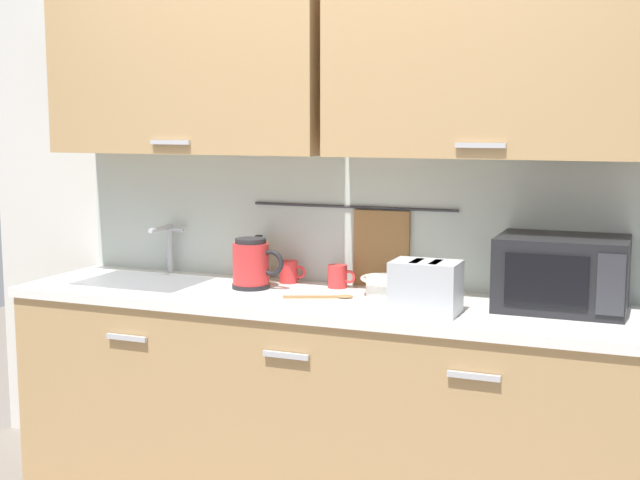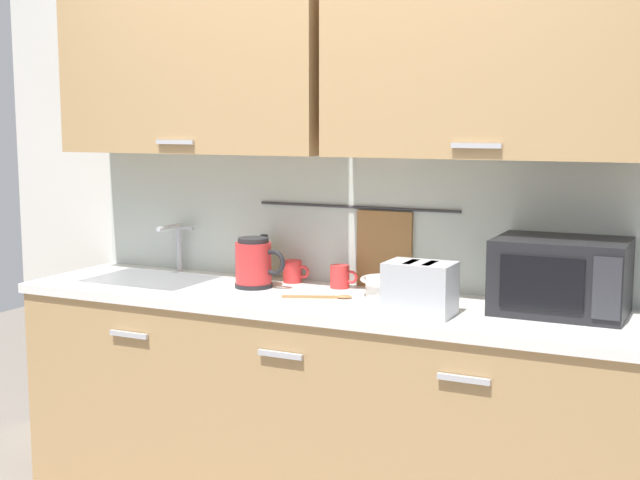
% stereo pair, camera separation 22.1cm
% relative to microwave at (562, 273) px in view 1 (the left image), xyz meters
% --- Properties ---
extents(counter_unit, '(2.53, 0.64, 0.90)m').
position_rel_microwave_xyz_m(counter_unit, '(-0.93, -0.11, -0.58)').
color(counter_unit, tan).
rests_on(counter_unit, ground).
extents(back_wall_assembly, '(3.70, 0.41, 2.50)m').
position_rel_microwave_xyz_m(back_wall_assembly, '(-0.92, 0.12, 0.49)').
color(back_wall_assembly, silver).
rests_on(back_wall_assembly, ground).
extents(sink_faucet, '(0.09, 0.17, 0.22)m').
position_rel_microwave_xyz_m(sink_faucet, '(-1.74, 0.12, 0.01)').
color(sink_faucet, '#B2B5BA').
rests_on(sink_faucet, counter_unit).
extents(microwave, '(0.46, 0.35, 0.27)m').
position_rel_microwave_xyz_m(microwave, '(0.00, 0.00, 0.00)').
color(microwave, black).
rests_on(microwave, counter_unit).
extents(electric_kettle, '(0.23, 0.16, 0.21)m').
position_rel_microwave_xyz_m(electric_kettle, '(-1.23, -0.06, -0.03)').
color(electric_kettle, black).
rests_on(electric_kettle, counter_unit).
extents(dish_soap_bottle, '(0.06, 0.06, 0.20)m').
position_rel_microwave_xyz_m(dish_soap_bottle, '(-1.29, 0.12, -0.05)').
color(dish_soap_bottle, yellow).
rests_on(dish_soap_bottle, counter_unit).
extents(mug_near_sink, '(0.12, 0.08, 0.09)m').
position_rel_microwave_xyz_m(mug_near_sink, '(-1.14, 0.11, -0.09)').
color(mug_near_sink, red).
rests_on(mug_near_sink, counter_unit).
extents(mixing_bowl, '(0.21, 0.21, 0.08)m').
position_rel_microwave_xyz_m(mixing_bowl, '(-0.67, 0.00, -0.09)').
color(mixing_bowl, silver).
rests_on(mixing_bowl, counter_unit).
extents(toaster, '(0.26, 0.17, 0.19)m').
position_rel_microwave_xyz_m(toaster, '(-0.44, -0.25, -0.04)').
color(toaster, '#B7BABF').
rests_on(toaster, counter_unit).
extents(mug_by_kettle, '(0.12, 0.08, 0.09)m').
position_rel_microwave_xyz_m(mug_by_kettle, '(-0.90, 0.08, -0.09)').
color(mug_by_kettle, red).
rests_on(mug_by_kettle, counter_unit).
extents(wooden_spoon, '(0.27, 0.13, 0.01)m').
position_rel_microwave_xyz_m(wooden_spoon, '(-0.87, -0.13, -0.13)').
color(wooden_spoon, '#9E7042').
rests_on(wooden_spoon, counter_unit).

